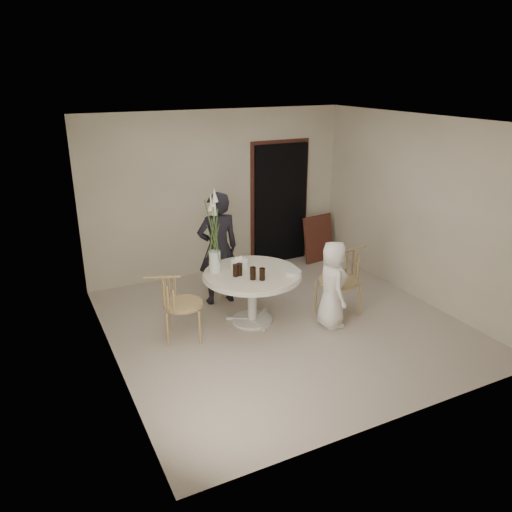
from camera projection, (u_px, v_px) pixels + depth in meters
name	position (u px, v px, depth m)	size (l,w,h in m)	color
ground	(283.00, 323.00, 6.85)	(4.50, 4.50, 0.00)	beige
room_shell	(286.00, 209.00, 6.28)	(4.50, 4.50, 4.50)	silver
doorway	(280.00, 204.00, 8.80)	(1.00, 0.10, 2.10)	black
door_trim	(279.00, 200.00, 8.81)	(1.12, 0.03, 2.22)	#56251D
table	(252.00, 280.00, 6.70)	(1.33, 1.33, 0.73)	silver
picture_frame	(318.00, 238.00, 9.01)	(0.63, 0.04, 0.83)	#56251D
chair_far	(221.00, 257.00, 7.75)	(0.52, 0.55, 0.84)	tan
chair_right	(346.00, 272.00, 6.98)	(0.61, 0.58, 0.95)	tan
chair_left	(173.00, 298.00, 6.31)	(0.62, 0.59, 0.87)	tan
girl	(218.00, 249.00, 7.22)	(0.61, 0.40, 1.68)	black
boy	(332.00, 285.00, 6.61)	(0.58, 0.38, 1.20)	white
birthday_cake	(239.00, 264.00, 6.78)	(0.24, 0.24, 0.16)	white
cola_tumbler_a	(253.00, 273.00, 6.41)	(0.08, 0.08, 0.17)	black
cola_tumbler_b	(262.00, 274.00, 6.39)	(0.08, 0.08, 0.16)	black
cola_tumbler_c	(236.00, 270.00, 6.51)	(0.08, 0.08, 0.16)	black
cola_tumbler_d	(239.00, 269.00, 6.54)	(0.08, 0.08, 0.16)	black
plate_stack	(293.00, 273.00, 6.58)	(0.21, 0.21, 0.05)	silver
flower_vase	(214.00, 240.00, 6.53)	(0.16, 0.16, 1.15)	silver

